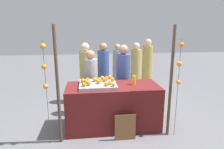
# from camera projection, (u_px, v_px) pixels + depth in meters

# --- Properties ---
(ground_plane) EXTENTS (24.00, 24.00, 0.00)m
(ground_plane) POSITION_uv_depth(u_px,v_px,m) (113.00, 126.00, 4.28)
(ground_plane) COLOR slate
(stall_counter) EXTENTS (1.93, 0.86, 0.92)m
(stall_counter) POSITION_uv_depth(u_px,v_px,m) (113.00, 106.00, 4.18)
(stall_counter) COLOR #5B1919
(stall_counter) RESTS_ON ground_plane
(orange_tray) EXTENTS (0.75, 0.71, 0.06)m
(orange_tray) POSITION_uv_depth(u_px,v_px,m) (98.00, 84.00, 4.05)
(orange_tray) COLOR #9EA0A5
(orange_tray) RESTS_ON stall_counter
(orange_0) EXTENTS (0.08, 0.08, 0.08)m
(orange_0) POSITION_uv_depth(u_px,v_px,m) (106.00, 84.00, 3.82)
(orange_0) COLOR orange
(orange_0) RESTS_ON orange_tray
(orange_1) EXTENTS (0.08, 0.08, 0.08)m
(orange_1) POSITION_uv_depth(u_px,v_px,m) (113.00, 79.00, 4.17)
(orange_1) COLOR orange
(orange_1) RESTS_ON orange_tray
(orange_2) EXTENTS (0.09, 0.09, 0.09)m
(orange_2) POSITION_uv_depth(u_px,v_px,m) (84.00, 84.00, 3.79)
(orange_2) COLOR orange
(orange_2) RESTS_ON orange_tray
(orange_3) EXTENTS (0.09, 0.09, 0.09)m
(orange_3) POSITION_uv_depth(u_px,v_px,m) (98.00, 81.00, 3.99)
(orange_3) COLOR orange
(orange_3) RESTS_ON orange_tray
(orange_4) EXTENTS (0.09, 0.09, 0.09)m
(orange_4) POSITION_uv_depth(u_px,v_px,m) (88.00, 83.00, 3.87)
(orange_4) COLOR orange
(orange_4) RESTS_ON orange_tray
(orange_5) EXTENTS (0.09, 0.09, 0.09)m
(orange_5) POSITION_uv_depth(u_px,v_px,m) (104.00, 79.00, 4.15)
(orange_5) COLOR orange
(orange_5) RESTS_ON orange_tray
(orange_6) EXTENTS (0.07, 0.07, 0.07)m
(orange_6) POSITION_uv_depth(u_px,v_px,m) (113.00, 84.00, 3.80)
(orange_6) COLOR orange
(orange_6) RESTS_ON orange_tray
(orange_7) EXTENTS (0.09, 0.09, 0.09)m
(orange_7) POSITION_uv_depth(u_px,v_px,m) (83.00, 81.00, 4.05)
(orange_7) COLOR orange
(orange_7) RESTS_ON orange_tray
(orange_8) EXTENTS (0.09, 0.09, 0.09)m
(orange_8) POSITION_uv_depth(u_px,v_px,m) (86.00, 81.00, 4.01)
(orange_8) COLOR orange
(orange_8) RESTS_ON orange_tray
(orange_9) EXTENTS (0.08, 0.08, 0.08)m
(orange_9) POSITION_uv_depth(u_px,v_px,m) (110.00, 77.00, 4.35)
(orange_9) COLOR orange
(orange_9) RESTS_ON orange_tray
(orange_10) EXTENTS (0.08, 0.08, 0.08)m
(orange_10) POSITION_uv_depth(u_px,v_px,m) (110.00, 83.00, 3.92)
(orange_10) COLOR orange
(orange_10) RESTS_ON orange_tray
(orange_11) EXTENTS (0.07, 0.07, 0.07)m
(orange_11) POSITION_uv_depth(u_px,v_px,m) (87.00, 79.00, 4.18)
(orange_11) COLOR orange
(orange_11) RESTS_ON orange_tray
(orange_12) EXTENTS (0.08, 0.08, 0.08)m
(orange_12) POSITION_uv_depth(u_px,v_px,m) (102.00, 78.00, 4.31)
(orange_12) COLOR orange
(orange_12) RESTS_ON orange_tray
(orange_13) EXTENTS (0.08, 0.08, 0.08)m
(orange_13) POSITION_uv_depth(u_px,v_px,m) (100.00, 80.00, 4.10)
(orange_13) COLOR orange
(orange_13) RESTS_ON orange_tray
(orange_14) EXTENTS (0.08, 0.08, 0.08)m
(orange_14) POSITION_uv_depth(u_px,v_px,m) (99.00, 79.00, 4.19)
(orange_14) COLOR orange
(orange_14) RESTS_ON orange_tray
(orange_15) EXTENTS (0.09, 0.09, 0.09)m
(orange_15) POSITION_uv_depth(u_px,v_px,m) (106.00, 78.00, 4.24)
(orange_15) COLOR orange
(orange_15) RESTS_ON orange_tray
(orange_16) EXTENTS (0.09, 0.09, 0.09)m
(orange_16) POSITION_uv_depth(u_px,v_px,m) (95.00, 79.00, 4.14)
(orange_16) COLOR orange
(orange_16) RESTS_ON orange_tray
(juice_bottle) EXTENTS (0.08, 0.08, 0.20)m
(juice_bottle) POSITION_uv_depth(u_px,v_px,m) (134.00, 80.00, 4.12)
(juice_bottle) COLOR orange
(juice_bottle) RESTS_ON stall_counter
(chalkboard_sign) EXTENTS (0.40, 0.03, 0.53)m
(chalkboard_sign) POSITION_uv_depth(u_px,v_px,m) (125.00, 128.00, 3.70)
(chalkboard_sign) COLOR brown
(chalkboard_sign) RESTS_ON ground_plane
(vendor_left) EXTENTS (0.32, 0.32, 1.58)m
(vendor_left) POSITION_uv_depth(u_px,v_px,m) (91.00, 85.00, 4.77)
(vendor_left) COLOR #99999E
(vendor_left) RESTS_ON ground_plane
(vendor_right) EXTENTS (0.34, 0.34, 1.69)m
(vendor_right) POSITION_uv_depth(u_px,v_px,m) (123.00, 81.00, 4.87)
(vendor_right) COLOR #384C8C
(vendor_right) RESTS_ON ground_plane
(crowd_person_0) EXTENTS (0.34, 0.34, 1.67)m
(crowd_person_0) POSITION_uv_depth(u_px,v_px,m) (103.00, 73.00, 5.76)
(crowd_person_0) COLOR #384C8C
(crowd_person_0) RESTS_ON ground_plane
(crowd_person_1) EXTENTS (0.34, 0.34, 1.69)m
(crowd_person_1) POSITION_uv_depth(u_px,v_px,m) (86.00, 75.00, 5.52)
(crowd_person_1) COLOR tan
(crowd_person_1) RESTS_ON ground_plane
(crowd_person_2) EXTENTS (0.31, 0.31, 1.57)m
(crowd_person_2) POSITION_uv_depth(u_px,v_px,m) (117.00, 69.00, 6.67)
(crowd_person_2) COLOR #99999E
(crowd_person_2) RESTS_ON ground_plane
(crowd_person_3) EXTENTS (0.35, 0.35, 1.72)m
(crowd_person_3) POSITION_uv_depth(u_px,v_px,m) (147.00, 66.00, 6.74)
(crowd_person_3) COLOR tan
(crowd_person_3) RESTS_ON ground_plane
(crowd_person_4) EXTENTS (0.33, 0.33, 1.63)m
(crowd_person_4) POSITION_uv_depth(u_px,v_px,m) (136.00, 70.00, 6.35)
(crowd_person_4) COLOR tan
(crowd_person_4) RESTS_ON ground_plane
(canopy_post_left) EXTENTS (0.06, 0.06, 2.15)m
(canopy_post_left) POSITION_uv_depth(u_px,v_px,m) (58.00, 87.00, 3.45)
(canopy_post_left) COLOR #473828
(canopy_post_left) RESTS_ON ground_plane
(canopy_post_right) EXTENTS (0.06, 0.06, 2.15)m
(canopy_post_right) POSITION_uv_depth(u_px,v_px,m) (171.00, 83.00, 3.71)
(canopy_post_right) COLOR #473828
(canopy_post_right) RESTS_ON ground_plane
(garland_strand_left) EXTENTS (0.10, 0.10, 1.89)m
(garland_strand_left) POSITION_uv_depth(u_px,v_px,m) (44.00, 68.00, 3.32)
(garland_strand_left) COLOR #2D4C23
(garland_strand_left) RESTS_ON ground_plane
(garland_strand_right) EXTENTS (0.11, 0.10, 1.89)m
(garland_strand_right) POSITION_uv_depth(u_px,v_px,m) (180.00, 64.00, 3.58)
(garland_strand_right) COLOR #2D4C23
(garland_strand_right) RESTS_ON ground_plane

